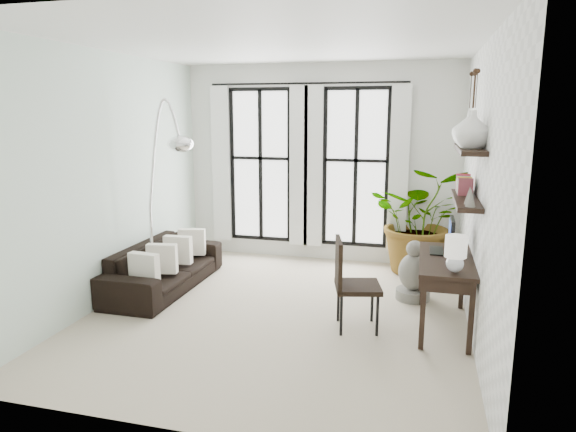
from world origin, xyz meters
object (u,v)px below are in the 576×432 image
(plant, at_px, (421,220))
(desk, at_px, (446,265))
(arc_lamp, at_px, (165,159))
(buddha, at_px, (414,275))
(desk_chair, at_px, (349,278))
(sofa, at_px, (164,266))

(plant, xyz_separation_m, desk, (0.29, -2.13, -0.06))
(arc_lamp, bearing_deg, buddha, 8.08)
(desk_chair, bearing_deg, arc_lamp, 151.56)
(sofa, relative_size, buddha, 2.70)
(sofa, relative_size, plant, 1.31)
(desk_chair, xyz_separation_m, buddha, (0.69, 1.14, -0.26))
(sofa, relative_size, desk_chair, 2.05)
(desk, xyz_separation_m, desk_chair, (-1.04, -0.25, -0.16))
(plant, height_order, arc_lamp, arc_lamp)
(sofa, xyz_separation_m, plant, (3.46, 1.66, 0.51))
(desk_chair, relative_size, buddha, 1.32)
(arc_lamp, bearing_deg, desk, -6.72)
(plant, relative_size, desk_chair, 1.57)
(sofa, relative_size, desk, 1.54)
(plant, xyz_separation_m, buddha, (-0.06, -1.23, -0.49))
(desk_chair, height_order, arc_lamp, arc_lamp)
(arc_lamp, distance_m, buddha, 3.64)
(plant, bearing_deg, arc_lamp, -153.05)
(arc_lamp, height_order, buddha, arc_lamp)
(plant, bearing_deg, sofa, -154.31)
(sofa, bearing_deg, desk, -96.57)
(sofa, xyz_separation_m, desk_chair, (2.70, -0.72, 0.28))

